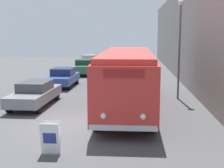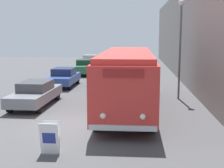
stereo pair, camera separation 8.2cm
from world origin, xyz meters
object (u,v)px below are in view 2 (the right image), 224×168
object	(u,v)px
parked_car_near	(35,93)
parked_car_mid	(64,77)
parked_car_far	(85,67)
parked_car_distant	(90,61)
vintage_bus	(127,77)
streetlamp	(180,35)
sign_board	(50,138)

from	to	relation	value
parked_car_near	parked_car_mid	size ratio (longest dim) A/B	1.13
parked_car_far	parked_car_distant	xyz separation A→B (m)	(-0.43, 6.93, 0.00)
vintage_bus	streetlamp	xyz separation A→B (m)	(3.11, 2.83, 2.19)
parked_car_near	streetlamp	bearing A→B (deg)	18.79
parked_car_mid	parked_car_distant	size ratio (longest dim) A/B	0.87
sign_board	parked_car_distant	distance (m)	27.55
vintage_bus	parked_car_mid	bearing A→B (deg)	126.34
sign_board	parked_car_near	world-z (taller)	parked_car_near
parked_car_far	sign_board	bearing A→B (deg)	-88.52
streetlamp	parked_car_near	distance (m)	9.17
parked_car_far	streetlamp	bearing A→B (deg)	-59.90
parked_car_near	parked_car_mid	bearing A→B (deg)	90.99
parked_car_mid	vintage_bus	bearing A→B (deg)	-52.29
parked_car_near	parked_car_mid	world-z (taller)	parked_car_mid
vintage_bus	parked_car_distant	distance (m)	21.45
parked_car_far	parked_car_distant	bearing A→B (deg)	88.90
sign_board	streetlamp	size ratio (longest dim) A/B	0.18
sign_board	parked_car_far	size ratio (longest dim) A/B	0.24
parked_car_distant	parked_car_near	bearing A→B (deg)	-89.73
parked_car_mid	sign_board	bearing A→B (deg)	-77.49
vintage_bus	parked_car_near	distance (m)	5.22
parked_car_mid	parked_car_far	size ratio (longest dim) A/B	0.94
vintage_bus	parked_car_far	bearing A→B (deg)	108.20
parked_car_mid	parked_car_distant	bearing A→B (deg)	91.34
sign_board	parked_car_mid	world-z (taller)	parked_car_mid
vintage_bus	parked_car_distant	world-z (taller)	vintage_bus
parked_car_far	parked_car_distant	size ratio (longest dim) A/B	0.93
parked_car_mid	parked_car_far	world-z (taller)	parked_car_far
streetlamp	parked_car_far	bearing A→B (deg)	124.74
vintage_bus	parked_car_far	size ratio (longest dim) A/B	2.42
streetlamp	parked_car_mid	bearing A→B (deg)	153.89
parked_car_near	parked_car_distant	size ratio (longest dim) A/B	0.99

